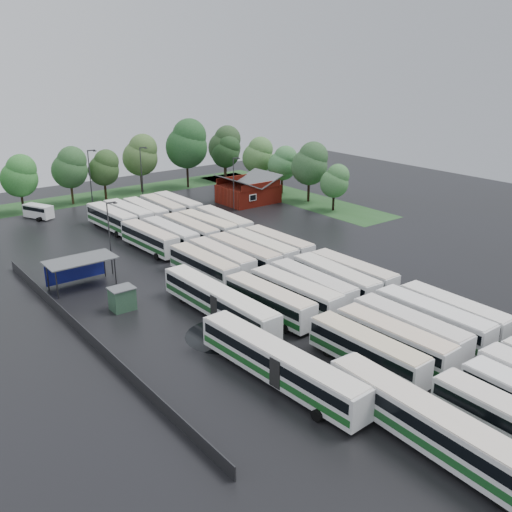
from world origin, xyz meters
TOP-DOWN VIEW (x-y plane):
  - ground at (0.00, 0.00)m, footprint 160.00×160.00m
  - brick_building at (24.00, 42.77)m, footprint 10.07×8.60m
  - wash_shed at (-17.20, 22.02)m, footprint 8.20×4.20m
  - utility_hut at (-16.20, 12.60)m, footprint 2.70×2.20m
  - grass_strip_north at (2.00, 64.80)m, footprint 80.00×10.00m
  - grass_strip_east at (34.00, 42.80)m, footprint 10.00×50.00m
  - west_fence at (-22.20, 8.00)m, footprint 0.10×50.00m
  - bus_r0c0 at (-4.45, -26.08)m, footprint 2.70×12.03m
  - bus_r1c0 at (-4.51, -12.51)m, footprint 2.81×12.09m
  - bus_r1c1 at (-1.08, -12.70)m, footprint 2.99×12.13m
  - bus_r1c2 at (1.82, -12.27)m, footprint 2.68×12.32m
  - bus_r1c3 at (5.22, -12.35)m, footprint 2.71×12.59m
  - bus_r1c4 at (8.36, -12.66)m, footprint 2.72×12.10m
  - bus_r2c0 at (-4.60, 1.19)m, footprint 3.12×12.14m
  - bus_r2c1 at (-1.09, 0.98)m, footprint 3.19×12.31m
  - bus_r2c2 at (1.82, 1.35)m, footprint 2.78×12.24m
  - bus_r2c3 at (5.17, 1.04)m, footprint 3.22×12.60m
  - bus_r2c4 at (8.28, 1.22)m, footprint 2.72×12.20m
  - bus_r3c0 at (-4.28, 14.58)m, footprint 2.83×12.03m
  - bus_r3c1 at (-1.19, 15.15)m, footprint 2.57×11.98m
  - bus_r3c2 at (1.91, 14.47)m, footprint 2.93×12.64m
  - bus_r3c3 at (5.04, 14.76)m, footprint 2.72×12.45m
  - bus_r3c4 at (8.20, 14.99)m, footprint 2.77×12.12m
  - bus_r4c0 at (-4.31, 28.70)m, footprint 3.13×12.23m
  - bus_r4c1 at (-1.17, 28.32)m, footprint 2.76×12.10m
  - bus_r4c2 at (2.14, 28.17)m, footprint 2.61×12.21m
  - bus_r4c3 at (5.34, 28.44)m, footprint 3.18×12.30m
  - bus_r4c4 at (8.31, 28.34)m, footprint 3.20×12.69m
  - bus_r5c0 at (-4.20, 41.69)m, footprint 3.22×12.53m
  - bus_r5c1 at (-1.12, 42.16)m, footprint 3.20×12.44m
  - bus_r5c2 at (1.92, 42.02)m, footprint 2.65×11.94m
  - bus_r5c3 at (5.28, 42.22)m, footprint 2.90×12.10m
  - bus_r5c4 at (8.21, 42.13)m, footprint 2.66×12.28m
  - artic_bus_west_a at (-9.29, -23.12)m, footprint 3.34×18.86m
  - artic_bus_west_b at (-8.92, 4.39)m, footprint 2.84×18.02m
  - artic_bus_west_c at (-12.21, -9.51)m, footprint 3.53×18.46m
  - minibus at (-11.30, 55.95)m, footprint 4.06×5.77m
  - tree_north_1 at (-12.15, 61.04)m, footprint 6.34×6.34m
  - tree_north_2 at (-2.77, 61.95)m, footprint 6.57×6.57m
  - tree_north_3 at (3.72, 61.62)m, footprint 5.87×5.87m
  - tree_north_4 at (12.46, 63.41)m, footprint 7.10×7.10m
  - tree_north_5 at (22.04, 61.10)m, footprint 8.67×8.67m
  - tree_north_6 at (33.11, 63.20)m, footprint 7.23×7.23m
  - tree_east_0 at (32.78, 28.54)m, footprint 5.10×5.10m
  - tree_east_1 at (33.80, 36.20)m, footprint 6.90×6.90m
  - tree_east_2 at (34.03, 44.39)m, footprint 5.83×5.83m
  - tree_east_3 at (33.57, 51.81)m, footprint 6.44×6.44m
  - tree_east_4 at (32.31, 61.74)m, footprint 6.16×6.16m
  - lamp_post_ne at (18.13, 39.13)m, footprint 1.48×0.29m
  - lamp_post_nw at (-12.32, 23.55)m, footprint 1.45×0.28m
  - lamp_post_back_w at (-1.71, 55.14)m, footprint 1.68×0.33m
  - lamp_post_back_e at (8.46, 55.41)m, footprint 1.60×0.31m
  - puddle_0 at (-4.99, -20.39)m, footprint 5.31×5.31m
  - puddle_2 at (-10.93, 0.62)m, footprint 7.85×7.85m
  - puddle_3 at (5.61, -1.87)m, footprint 4.17×4.17m

SIDE VIEW (x-z plane):
  - ground at x=0.00m, z-range 0.00..0.00m
  - puddle_0 at x=-4.99m, z-range 0.00..0.01m
  - puddle_2 at x=-10.93m, z-range 0.00..0.01m
  - puddle_3 at x=5.61m, z-range 0.00..0.01m
  - grass_strip_north at x=2.00m, z-range 0.00..0.01m
  - grass_strip_east at x=34.00m, z-range 0.00..0.01m
  - west_fence at x=-22.20m, z-range 0.00..1.20m
  - minibus at x=-11.30m, z-range 0.13..2.50m
  - utility_hut at x=-16.20m, z-range 0.01..2.63m
  - bus_r5c2 at x=1.92m, z-range 0.17..3.48m
  - bus_r3c0 at x=-4.28m, z-range 0.17..3.50m
  - bus_r3c1 at x=-1.19m, z-range 0.17..3.50m
  - bus_r0c0 at x=-4.45m, z-range 0.17..3.51m
  - bus_r5c3 at x=5.28m, z-range 0.17..3.52m
  - bus_r2c0 at x=-4.60m, z-range 0.17..3.52m
  - bus_r1c0 at x=-4.51m, z-range 0.17..3.52m
  - bus_r1c1 at x=-1.08m, z-range 0.17..3.52m
  - bus_r4c1 at x=-1.17m, z-range 0.17..3.53m
  - bus_r1c4 at x=8.36m, z-range 0.17..3.53m
  - bus_r3c4 at x=8.20m, z-range 0.17..3.53m
  - artic_bus_west_b at x=-8.92m, z-range 0.18..3.52m
  - bus_r4c0 at x=-4.31m, z-range 0.17..3.54m
  - bus_r2c4 at x=8.28m, z-range 0.17..3.56m
  - bus_r4c3 at x=5.34m, z-range 0.17..3.56m
  - brick_building at x=24.00m, z-range -0.83..4.56m
  - bus_r2c1 at x=-1.09m, z-range 0.17..3.56m
  - bus_r2c2 at x=1.82m, z-range 0.17..3.57m
  - bus_r4c2 at x=2.14m, z-range 0.17..3.57m
  - bus_r5c4 at x=8.21m, z-range 0.17..3.59m
  - bus_r1c2 at x=1.82m, z-range 0.17..3.60m
  - bus_r5c1 at x=-1.12m, z-range 0.17..3.60m
  - artic_bus_west_c at x=-12.21m, z-range 0.19..3.59m
  - bus_r5c0 at x=-4.20m, z-range 0.17..3.63m
  - bus_r3c3 at x=5.04m, z-range 0.17..3.64m
  - bus_r2c3 at x=5.17m, z-range 0.17..3.65m
  - bus_r1c3 at x=5.22m, z-range 0.18..3.68m
  - bus_r4c4 at x=8.31m, z-range 0.18..3.68m
  - bus_r3c2 at x=1.91m, z-range 0.18..3.68m
  - artic_bus_west_a at x=-9.29m, z-range 0.19..3.67m
  - wash_shed at x=-17.20m, z-range 1.20..4.78m
  - tree_east_0 at x=32.78m, z-range 1.21..9.65m
  - lamp_post_nw at x=-12.32m, z-range 0.76..10.17m
  - lamp_post_ne at x=18.13m, z-range 0.78..10.41m
  - lamp_post_back_e at x=8.46m, z-range 0.84..11.23m
  - tree_east_2 at x=34.03m, z-range 1.38..11.04m
  - tree_north_3 at x=3.72m, z-range 1.39..11.11m
  - lamp_post_back_w at x=-1.71m, z-range 0.88..11.78m
  - tree_east_4 at x=32.31m, z-range 1.46..11.67m
  - tree_north_1 at x=-12.15m, z-range 1.50..12.00m
  - tree_east_3 at x=33.57m, z-range 1.53..12.20m
  - tree_north_2 at x=-2.77m, z-range 1.56..12.44m
  - tree_east_1 at x=33.80m, z-range 1.64..13.06m
  - tree_north_4 at x=12.46m, z-range 1.68..13.44m
  - tree_north_6 at x=33.11m, z-range 1.72..13.69m
  - tree_north_5 at x=22.04m, z-range 2.06..16.43m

